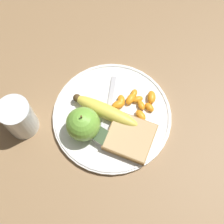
# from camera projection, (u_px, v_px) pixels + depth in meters

# --- Properties ---
(ground_plane) EXTENTS (3.00, 3.00, 0.00)m
(ground_plane) POSITION_uv_depth(u_px,v_px,m) (112.00, 117.00, 0.75)
(ground_plane) COLOR olive
(plate) EXTENTS (0.28, 0.28, 0.01)m
(plate) POSITION_uv_depth(u_px,v_px,m) (112.00, 116.00, 0.74)
(plate) COLOR white
(plate) RESTS_ON ground_plane
(juice_glass) EXTENTS (0.07, 0.07, 0.10)m
(juice_glass) POSITION_uv_depth(u_px,v_px,m) (19.00, 118.00, 0.70)
(juice_glass) COLOR silver
(juice_glass) RESTS_ON ground_plane
(apple) EXTENTS (0.08, 0.08, 0.09)m
(apple) POSITION_uv_depth(u_px,v_px,m) (83.00, 124.00, 0.69)
(apple) COLOR #72B23D
(apple) RESTS_ON plate
(banana) EXTENTS (0.17, 0.05, 0.03)m
(banana) POSITION_uv_depth(u_px,v_px,m) (105.00, 111.00, 0.72)
(banana) COLOR #E0CC4C
(banana) RESTS_ON plate
(bread_slice) EXTENTS (0.12, 0.11, 0.02)m
(bread_slice) POSITION_uv_depth(u_px,v_px,m) (130.00, 137.00, 0.70)
(bread_slice) COLOR olive
(bread_slice) RESTS_ON plate
(fork) EXTENTS (0.09, 0.16, 0.00)m
(fork) POSITION_uv_depth(u_px,v_px,m) (109.00, 112.00, 0.74)
(fork) COLOR #B2B2B7
(fork) RESTS_ON plate
(jam_packet) EXTENTS (0.04, 0.04, 0.02)m
(jam_packet) POSITION_uv_depth(u_px,v_px,m) (102.00, 137.00, 0.70)
(jam_packet) COLOR white
(jam_packet) RESTS_ON plate
(orange_segment_0) EXTENTS (0.02, 0.03, 0.01)m
(orange_segment_0) POSITION_uv_depth(u_px,v_px,m) (134.00, 94.00, 0.75)
(orange_segment_0) COLOR orange
(orange_segment_0) RESTS_ON plate
(orange_segment_1) EXTENTS (0.02, 0.03, 0.02)m
(orange_segment_1) POSITION_uv_depth(u_px,v_px,m) (130.00, 99.00, 0.74)
(orange_segment_1) COLOR orange
(orange_segment_1) RESTS_ON plate
(orange_segment_2) EXTENTS (0.03, 0.02, 0.01)m
(orange_segment_2) POSITION_uv_depth(u_px,v_px,m) (149.00, 107.00, 0.74)
(orange_segment_2) COLOR orange
(orange_segment_2) RESTS_ON plate
(orange_segment_3) EXTENTS (0.03, 0.04, 0.02)m
(orange_segment_3) POSITION_uv_depth(u_px,v_px,m) (121.00, 101.00, 0.74)
(orange_segment_3) COLOR orange
(orange_segment_3) RESTS_ON plate
(orange_segment_4) EXTENTS (0.03, 0.04, 0.02)m
(orange_segment_4) POSITION_uv_depth(u_px,v_px,m) (151.00, 97.00, 0.74)
(orange_segment_4) COLOR orange
(orange_segment_4) RESTS_ON plate
(orange_segment_5) EXTENTS (0.03, 0.04, 0.02)m
(orange_segment_5) POSITION_uv_depth(u_px,v_px,m) (118.00, 104.00, 0.74)
(orange_segment_5) COLOR orange
(orange_segment_5) RESTS_ON plate
(orange_segment_6) EXTENTS (0.03, 0.03, 0.01)m
(orange_segment_6) POSITION_uv_depth(u_px,v_px,m) (141.00, 105.00, 0.74)
(orange_segment_6) COLOR orange
(orange_segment_6) RESTS_ON plate
(orange_segment_7) EXTENTS (0.03, 0.03, 0.02)m
(orange_segment_7) POSITION_uv_depth(u_px,v_px,m) (141.00, 115.00, 0.73)
(orange_segment_7) COLOR orange
(orange_segment_7) RESTS_ON plate
(orange_segment_8) EXTENTS (0.03, 0.03, 0.01)m
(orange_segment_8) POSITION_uv_depth(u_px,v_px,m) (138.00, 99.00, 0.74)
(orange_segment_8) COLOR orange
(orange_segment_8) RESTS_ON plate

